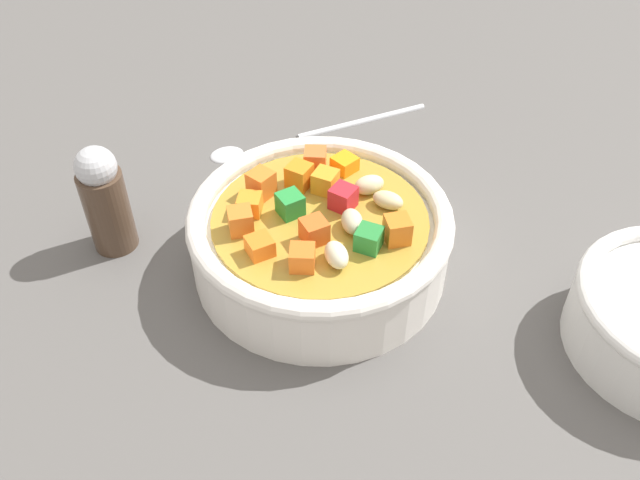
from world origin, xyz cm
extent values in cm
cube|color=#565451|center=(0.00, 0.00, -1.00)|extent=(140.00, 140.00, 2.00)
cylinder|color=white|center=(0.00, 0.00, 2.22)|extent=(18.64, 18.64, 4.45)
torus|color=white|center=(0.00, 0.00, 4.88)|extent=(18.95, 18.95, 1.43)
cylinder|color=#AA8931|center=(0.00, 0.00, 4.65)|extent=(15.45, 15.45, 0.40)
cube|color=orange|center=(3.72, 1.28, 5.76)|extent=(2.26, 2.26, 1.83)
ellipsoid|color=beige|center=(-4.55, -0.76, 5.57)|extent=(2.58, 2.00, 1.45)
cube|color=orange|center=(-0.96, 5.51, 5.73)|extent=(1.87, 1.87, 1.76)
cube|color=orange|center=(-4.70, 1.47, 5.61)|extent=(1.81, 1.81, 1.52)
cube|color=#268E39|center=(0.62, 2.06, 5.67)|extent=(2.20, 2.20, 1.64)
cube|color=red|center=(1.07, -1.72, 5.68)|extent=(2.28, 2.28, 1.67)
cube|color=orange|center=(0.97, 4.91, 5.54)|extent=(1.90, 1.90, 1.39)
cube|color=#DA5B20|center=(-2.26, 0.54, 5.68)|extent=(2.15, 2.15, 1.67)
cube|color=#278336|center=(-3.22, -3.04, 5.61)|extent=(2.20, 2.20, 1.53)
ellipsoid|color=beige|center=(0.90, -4.93, 5.42)|extent=(2.45, 2.71, 1.15)
cube|color=orange|center=(-3.29, 4.22, 5.48)|extent=(2.15, 2.15, 1.26)
cube|color=orange|center=(5.45, -0.18, 5.77)|extent=(1.83, 1.83, 1.85)
cube|color=orange|center=(-2.63, -5.04, 5.77)|extent=(1.85, 1.85, 1.84)
cube|color=orange|center=(2.89, 4.08, 5.82)|extent=(2.31, 2.31, 1.95)
cube|color=orange|center=(5.37, -2.25, 5.43)|extent=(2.30, 2.30, 1.17)
ellipsoid|color=beige|center=(-1.33, -2.12, 5.54)|extent=(2.40, 1.66, 1.38)
ellipsoid|color=beige|center=(2.58, -3.77, 5.55)|extent=(2.11, 2.63, 1.40)
cube|color=orange|center=(3.03, -0.59, 5.68)|extent=(2.22, 2.22, 1.66)
cylinder|color=silver|center=(19.22, -5.43, 0.32)|extent=(5.10, 12.85, 0.64)
ellipsoid|color=silver|center=(14.61, 7.49, 0.37)|extent=(3.38, 3.75, 0.73)
cylinder|color=#4C3828|center=(3.53, 15.66, 3.36)|extent=(3.34, 3.34, 6.72)
sphere|color=silver|center=(3.53, 15.66, 7.47)|extent=(3.01, 3.01, 3.01)
camera|label=1|loc=(-35.48, 2.41, 36.18)|focal=37.69mm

